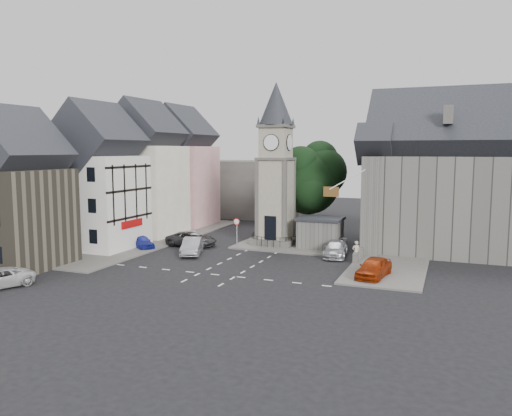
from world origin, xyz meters
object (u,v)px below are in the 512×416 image
at_px(clock_tower, 276,165).
at_px(pedestrian, 356,252).
at_px(car_east_red, 374,268).
at_px(car_west_blue, 142,242).
at_px(stone_shelter, 320,233).

xyz_separation_m(clock_tower, pedestrian, (9.13, -5.20, -7.19)).
bearing_deg(car_east_red, pedestrian, 124.00).
height_order(car_west_blue, pedestrian, pedestrian).
bearing_deg(car_west_blue, pedestrian, -51.86).
bearing_deg(pedestrian, stone_shelter, -80.19).
relative_size(stone_shelter, car_east_red, 0.94).
bearing_deg(clock_tower, pedestrian, -29.64).
relative_size(stone_shelter, pedestrian, 2.32).
height_order(car_east_red, pedestrian, pedestrian).
relative_size(car_west_blue, pedestrian, 2.00).
bearing_deg(car_west_blue, car_east_red, -64.08).
bearing_deg(car_west_blue, clock_tower, -25.75).
height_order(clock_tower, car_east_red, clock_tower).
bearing_deg(stone_shelter, car_east_red, -55.25).
bearing_deg(clock_tower, car_east_red, -41.18).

